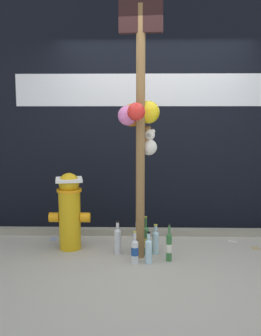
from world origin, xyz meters
name	(u,v)px	position (x,y,z in m)	size (l,w,h in m)	color
ground_plane	(158,264)	(0.00, 0.00, 0.00)	(14.00, 14.00, 0.00)	#ADA899
building_wall	(155,97)	(0.00, 1.41, 1.77)	(10.00, 0.21, 3.53)	black
curb_strip	(155,232)	(0.00, 0.98, 0.04)	(8.00, 0.12, 0.08)	gray
memorial_post	(140,110)	(-0.20, 0.25, 1.58)	(0.46, 0.49, 2.70)	olive
fire_hydrant	(70,210)	(-0.99, 0.46, 0.46)	(0.47, 0.35, 0.88)	gold
bottle_0	(118,240)	(-0.44, 0.31, 0.16)	(0.08, 0.08, 0.37)	silver
bottle_1	(146,240)	(-0.13, 0.30, 0.16)	(0.07, 0.07, 0.43)	#337038
bottle_2	(149,250)	(-0.10, 0.03, 0.14)	(0.07, 0.07, 0.33)	#B2DBEA
bottle_3	(155,241)	(-0.02, 0.31, 0.14)	(0.07, 0.07, 0.33)	#B2DBEA
bottle_4	(135,251)	(-0.24, 0.03, 0.14)	(0.08, 0.08, 0.34)	silver
bottle_5	(169,246)	(0.11, 0.10, 0.16)	(0.06, 0.06, 0.40)	#337038
bottle_6	(137,241)	(-0.23, 0.33, 0.14)	(0.06, 0.06, 0.36)	silver
litter_0	(255,248)	(1.14, 0.51, 0.00)	(0.11, 0.08, 0.01)	tan
litter_1	(54,239)	(-1.26, 0.79, 0.00)	(0.14, 0.08, 0.01)	#8C99B2
litter_2	(233,241)	(0.94, 0.74, 0.00)	(0.11, 0.05, 0.01)	silver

